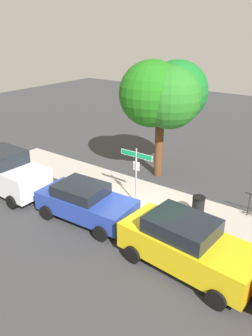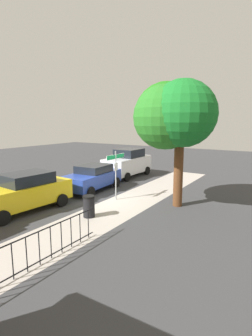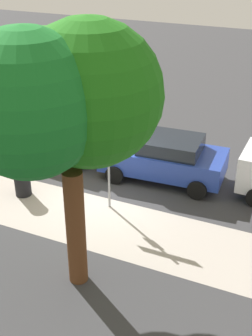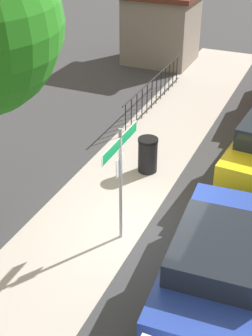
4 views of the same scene
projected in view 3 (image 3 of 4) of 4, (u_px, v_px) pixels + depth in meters
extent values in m
plane|color=#38383A|center=(106.00, 198.00, 14.54)|extent=(60.00, 60.00, 0.00)
cube|color=#AFA59B|center=(31.00, 204.00, 14.22)|extent=(24.00, 2.60, 0.00)
cylinder|color=#9EA0A5|center=(109.00, 169.00, 13.47)|extent=(0.07, 0.07, 2.68)
cube|color=#0F723D|center=(108.00, 137.00, 12.98)|extent=(1.62, 0.02, 0.22)
cube|color=white|center=(108.00, 137.00, 12.98)|extent=(1.65, 0.02, 0.25)
cube|color=silver|center=(108.00, 154.00, 13.22)|extent=(0.32, 0.02, 0.42)
cylinder|color=#57331B|center=(76.00, 229.00, 10.48)|extent=(0.46, 0.46, 3.01)
sphere|color=#1E6B15|center=(89.00, 94.00, 9.61)|extent=(3.24, 3.24, 3.24)
sphere|color=#176C24|center=(28.00, 104.00, 8.96)|extent=(3.08, 3.08, 3.08)
sphere|color=#257221|center=(49.00, 99.00, 9.73)|extent=(3.04, 3.04, 3.04)
cube|color=#233C9A|center=(163.00, 160.00, 15.39)|extent=(4.28, 2.10, 0.78)
cube|color=black|center=(171.00, 144.00, 15.02)|extent=(2.10, 1.75, 0.46)
cylinder|color=black|center=(115.00, 175.00, 15.25)|extent=(0.65, 0.26, 0.64)
cylinder|color=black|center=(133.00, 153.00, 16.78)|extent=(0.65, 0.26, 0.64)
cylinder|color=black|center=(197.00, 190.00, 14.37)|extent=(0.65, 0.26, 0.64)
cylinder|color=black|center=(209.00, 165.00, 15.89)|extent=(0.65, 0.26, 0.64)
cube|color=gold|center=(49.00, 131.00, 17.33)|extent=(4.72, 2.26, 0.97)
cube|color=black|center=(53.00, 114.00, 16.86)|extent=(2.33, 1.84, 0.54)
cylinder|color=black|center=(2.00, 143.00, 17.48)|extent=(0.66, 0.27, 0.64)
cylinder|color=black|center=(34.00, 127.00, 18.96)|extent=(0.66, 0.27, 0.64)
cylinder|color=black|center=(68.00, 161.00, 16.15)|extent=(0.66, 0.27, 0.64)
cylinder|color=black|center=(97.00, 142.00, 17.63)|extent=(0.66, 0.27, 0.64)
cylinder|color=black|center=(22.00, 182.00, 14.53)|extent=(0.52, 0.52, 0.90)
cylinder|color=black|center=(21.00, 169.00, 14.30)|extent=(0.55, 0.55, 0.08)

